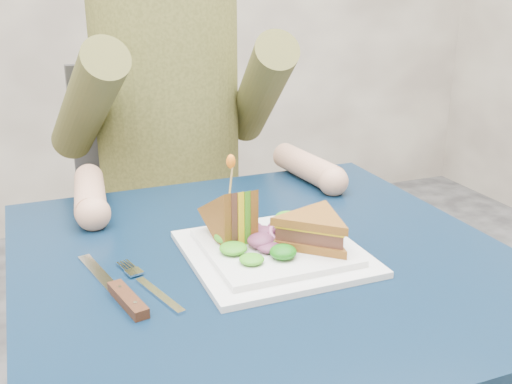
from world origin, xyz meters
name	(u,v)px	position (x,y,z in m)	size (l,w,h in m)	color
table	(264,299)	(0.00, 0.00, 0.65)	(0.75, 0.75, 0.73)	black
chair	(165,214)	(0.00, 0.69, 0.54)	(0.42, 0.40, 0.93)	#47474C
diner	(168,80)	(0.00, 0.58, 0.91)	(0.54, 0.59, 0.74)	brown
plate	(274,251)	(0.01, -0.01, 0.74)	(0.26, 0.26, 0.02)	white
sandwich_flat	(314,230)	(0.07, -0.04, 0.78)	(0.19, 0.19, 0.05)	brown
sandwich_upright	(232,218)	(-0.04, 0.03, 0.78)	(0.08, 0.12, 0.12)	brown
fork	(150,286)	(-0.19, -0.04, 0.73)	(0.06, 0.18, 0.01)	silver
knife	(122,294)	(-0.23, -0.05, 0.74)	(0.07, 0.22, 0.02)	silver
toothpick	(231,179)	(-0.04, 0.03, 0.85)	(0.00, 0.00, 0.06)	tan
toothpick_frill	(231,162)	(-0.04, 0.03, 0.88)	(0.01, 0.01, 0.02)	orange
lettuce_spill	(275,235)	(0.02, 0.00, 0.76)	(0.15, 0.13, 0.02)	#337A14
onion_ring	(282,233)	(0.03, -0.01, 0.77)	(0.04, 0.04, 0.01)	#9E4C7A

